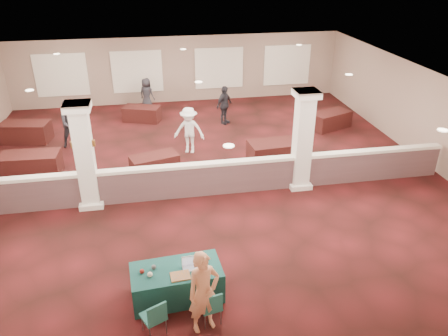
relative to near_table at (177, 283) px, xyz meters
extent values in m
plane|color=#411011|center=(1.30, 5.82, -0.37)|extent=(16.00, 16.00, 0.00)
cube|color=gray|center=(1.30, 13.82, 1.23)|extent=(16.00, 0.04, 3.20)
cube|color=gray|center=(1.30, -2.18, 1.23)|extent=(16.00, 0.04, 3.20)
cube|color=gray|center=(9.30, 5.82, 1.23)|extent=(0.04, 16.00, 3.20)
cube|color=white|center=(1.30, 5.82, 2.83)|extent=(16.00, 16.00, 0.02)
cube|color=brown|center=(1.30, 4.32, 0.13)|extent=(15.60, 0.20, 1.00)
cube|color=silver|center=(1.30, 4.32, 0.68)|extent=(15.60, 0.28, 0.10)
cube|color=white|center=(-2.20, 4.32, 1.23)|extent=(0.50, 0.50, 3.20)
cube|color=white|center=(-2.20, 4.32, -0.29)|extent=(0.70, 0.70, 0.16)
cube|color=white|center=(-2.20, 4.32, 2.73)|extent=(0.72, 0.72, 0.20)
cube|color=white|center=(4.30, 4.32, 1.23)|extent=(0.50, 0.50, 3.20)
cube|color=white|center=(4.30, 4.32, -0.29)|extent=(0.70, 0.70, 0.16)
cube|color=white|center=(4.30, 4.32, 2.73)|extent=(0.72, 0.72, 0.20)
cylinder|color=brown|center=(-2.48, 4.32, 1.63)|extent=(0.12, 0.12, 0.18)
cylinder|color=white|center=(-2.48, 4.32, 1.63)|extent=(0.09, 0.09, 0.10)
cylinder|color=brown|center=(-1.92, 4.32, 1.63)|extent=(0.12, 0.12, 0.18)
cylinder|color=white|center=(-1.92, 4.32, 1.63)|extent=(0.09, 0.09, 0.10)
cube|color=#0E3532|center=(0.00, 0.00, 0.00)|extent=(2.01, 1.11, 0.75)
cube|color=#1F5A52|center=(0.61, -0.84, 0.03)|extent=(0.49, 0.49, 0.05)
cube|color=#1F5A52|center=(0.64, -1.03, 0.25)|extent=(0.40, 0.12, 0.40)
cylinder|color=slate|center=(0.47, -1.05, -0.19)|extent=(0.03, 0.03, 0.38)
cylinder|color=slate|center=(0.81, -0.98, -0.19)|extent=(0.03, 0.03, 0.38)
cylinder|color=slate|center=(0.41, -0.71, -0.19)|extent=(0.03, 0.03, 0.38)
cylinder|color=slate|center=(0.74, -0.64, -0.19)|extent=(0.03, 0.03, 0.38)
cube|color=#1F5A52|center=(-0.54, -0.94, 0.05)|extent=(0.57, 0.57, 0.06)
cube|color=#1F5A52|center=(-0.46, -1.12, 0.28)|extent=(0.39, 0.22, 0.41)
cylinder|color=slate|center=(-0.63, -1.18, -0.18)|extent=(0.03, 0.03, 0.39)
cylinder|color=slate|center=(-0.30, -1.03, -0.18)|extent=(0.03, 0.03, 0.39)
cylinder|color=slate|center=(-0.78, -0.86, -0.18)|extent=(0.03, 0.03, 0.39)
cylinder|color=slate|center=(-0.45, -0.71, -0.18)|extent=(0.03, 0.03, 0.39)
imported|color=tan|center=(0.47, -0.99, 0.54)|extent=(0.76, 0.62, 1.83)
cube|color=black|center=(-4.36, 6.71, 0.01)|extent=(1.94, 1.04, 0.77)
cube|color=black|center=(-0.25, 6.12, -0.05)|extent=(1.75, 1.21, 0.64)
cube|color=black|center=(4.07, 6.12, 0.03)|extent=(2.06, 1.15, 0.81)
cube|color=black|center=(-5.20, 9.82, 0.01)|extent=(2.01, 1.25, 0.76)
cube|color=black|center=(-0.61, 11.33, -0.05)|extent=(1.77, 1.29, 0.64)
cube|color=black|center=(7.31, 9.02, -0.02)|extent=(1.93, 1.45, 0.70)
imported|color=black|center=(-3.26, 9.01, 0.54)|extent=(1.01, 0.82, 1.84)
imported|color=silver|center=(1.11, 7.60, 0.51)|extent=(1.23, 0.84, 1.76)
imported|color=black|center=(2.93, 10.34, 0.46)|extent=(1.04, 1.02, 1.68)
imported|color=black|center=(-0.33, 12.82, 0.39)|extent=(0.85, 0.76, 1.52)
cube|color=#BCBDC1|center=(0.31, -0.03, 0.38)|extent=(0.35, 0.26, 0.02)
cube|color=#BCBDC1|center=(0.30, 0.09, 0.51)|extent=(0.34, 0.04, 0.23)
cube|color=silver|center=(0.30, 0.08, 0.49)|extent=(0.31, 0.03, 0.19)
cube|color=#B5661D|center=(0.07, -0.25, 0.39)|extent=(0.43, 0.34, 0.03)
sphere|color=#EDE6C3|center=(-0.56, -0.14, 0.43)|extent=(0.11, 0.11, 0.11)
sphere|color=maroon|center=(-0.72, 0.00, 0.43)|extent=(0.10, 0.10, 0.10)
sphere|color=#48494D|center=(-0.47, 0.09, 0.43)|extent=(0.11, 0.11, 0.11)
cube|color=#AE1218|center=(0.69, -0.24, 0.38)|extent=(0.12, 0.04, 0.01)
camera|label=1|loc=(-0.30, -7.45, 6.54)|focal=35.00mm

